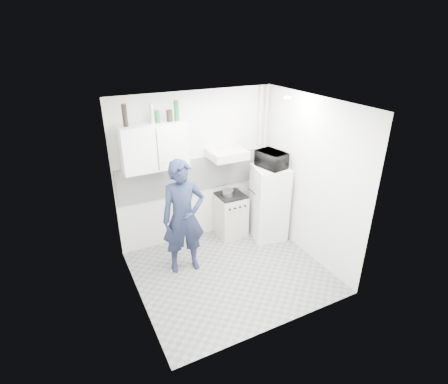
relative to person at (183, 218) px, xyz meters
name	(u,v)px	position (x,y,z in m)	size (l,w,h in m)	color
floor	(230,272)	(0.57, -0.44, -0.90)	(2.80, 2.80, 0.00)	#545454
ceiling	(232,104)	(0.57, -0.44, 1.70)	(2.80, 2.80, 0.00)	white
wall_back	(197,169)	(0.57, 0.81, 0.40)	(2.80, 2.80, 0.00)	silver
wall_left	(132,219)	(-0.83, -0.44, 0.40)	(2.60, 2.60, 0.00)	silver
wall_right	(310,180)	(1.97, -0.44, 0.40)	(2.60, 2.60, 0.00)	silver
person	(183,218)	(0.00, 0.00, 0.00)	(0.66, 0.43, 1.80)	#181E36
stove	(231,215)	(1.10, 0.56, -0.51)	(0.49, 0.49, 0.78)	beige
fridge	(269,203)	(1.67, 0.20, -0.23)	(0.56, 0.56, 1.35)	white
stove_top	(231,195)	(1.10, 0.56, -0.11)	(0.47, 0.47, 0.03)	black
saucepan	(228,192)	(1.04, 0.56, -0.04)	(0.19, 0.19, 0.10)	silver
microwave	(272,159)	(1.67, 0.20, 0.58)	(0.34, 0.50, 0.27)	black
bottle_a	(125,115)	(-0.56, 0.64, 1.46)	(0.07, 0.07, 0.31)	black
bottle_d	(152,113)	(-0.17, 0.64, 1.45)	(0.07, 0.07, 0.29)	silver
canister_a	(157,117)	(-0.09, 0.64, 1.39)	(0.07, 0.07, 0.18)	#144C1E
canister_b	(169,116)	(0.09, 0.64, 1.39)	(0.09, 0.09, 0.17)	black
bottle_e	(176,111)	(0.21, 0.64, 1.45)	(0.08, 0.08, 0.30)	#144C1E
upper_cabinet	(154,146)	(-0.18, 0.64, 0.95)	(1.00, 0.35, 0.70)	white
range_hood	(227,154)	(1.02, 0.56, 0.67)	(0.60, 0.50, 0.14)	beige
backsplash	(197,174)	(0.57, 0.80, 0.30)	(2.74, 0.03, 0.60)	white
pipe_a	(264,159)	(1.87, 0.73, 0.40)	(0.05, 0.05, 2.60)	beige
pipe_b	(258,160)	(1.75, 0.73, 0.40)	(0.04, 0.04, 2.60)	beige
ceiling_spot_fixture	(288,98)	(1.57, -0.24, 1.67)	(0.10, 0.10, 0.02)	white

